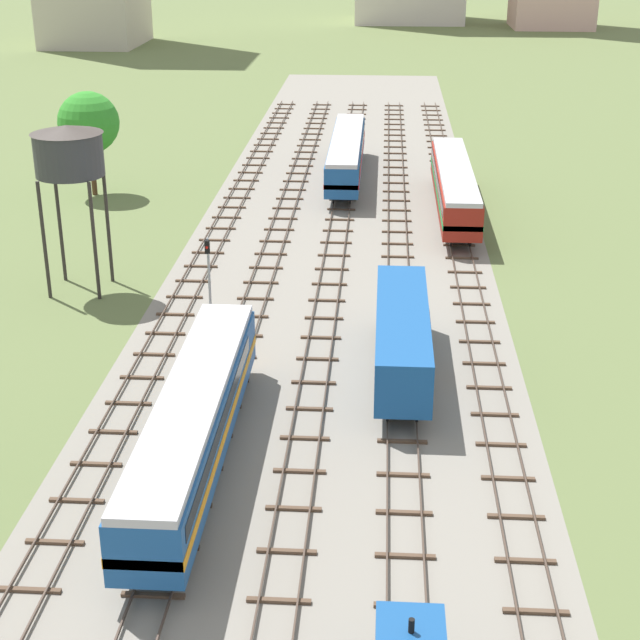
{
  "coord_description": "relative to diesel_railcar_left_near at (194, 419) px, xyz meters",
  "views": [
    {
      "loc": [
        3.41,
        -9.39,
        23.51
      ],
      "look_at": [
        0.0,
        42.8,
        1.5
      ],
      "focal_mm": 54.79,
      "sensor_mm": 36.0,
      "label": 1
    }
  ],
  "objects": [
    {
      "name": "track_left",
      "position": [
        0.0,
        28.54,
        -2.46
      ],
      "size": [
        2.4,
        126.0,
        0.29
      ],
      "color": "#47382D",
      "rests_on": "ground"
    },
    {
      "name": "track_centre_right",
      "position": [
        14.05,
        28.54,
        -2.46
      ],
      "size": [
        2.4,
        126.0,
        0.29
      ],
      "color": "#47382D",
      "rests_on": "ground"
    },
    {
      "name": "track_centre_left",
      "position": [
        4.68,
        28.54,
        -2.46
      ],
      "size": [
        2.4,
        126.0,
        0.29
      ],
      "color": "#47382D",
      "rests_on": "ground"
    },
    {
      "name": "passenger_coach_centre_left_far",
      "position": [
        4.68,
        52.27,
        0.02
      ],
      "size": [
        2.96,
        22.0,
        3.8
      ],
      "color": "#194C8C",
      "rests_on": "ground"
    },
    {
      "name": "track_far_left",
      "position": [
        -4.68,
        28.54,
        -2.46
      ],
      "size": [
        2.4,
        126.0,
        0.29
      ],
      "color": "#47382D",
      "rests_on": "ground"
    },
    {
      "name": "ground_plane",
      "position": [
        4.68,
        27.54,
        -2.6
      ],
      "size": [
        480.0,
        480.0,
        0.0
      ],
      "primitive_type": "plane",
      "color": "#5B6B3D"
    },
    {
      "name": "ballast_bed",
      "position": [
        4.68,
        27.54,
        -2.59
      ],
      "size": [
        22.73,
        176.0,
        0.01
      ],
      "primitive_type": "cube",
      "color": "gray",
      "rests_on": "ground"
    },
    {
      "name": "passenger_coach_centre_right_midfar",
      "position": [
        14.05,
        41.38,
        0.02
      ],
      "size": [
        2.96,
        22.0,
        3.8
      ],
      "color": "maroon",
      "rests_on": "ground"
    },
    {
      "name": "water_tower",
      "position": [
        -11.86,
        22.21,
        6.7
      ],
      "size": [
        4.61,
        4.61,
        11.04
      ],
      "color": "#2D2826",
      "rests_on": "ground"
    },
    {
      "name": "signal_post_nearest",
      "position": [
        -2.34,
        17.58,
        0.77
      ],
      "size": [
        0.28,
        0.47,
        5.29
      ],
      "color": "gray",
      "rests_on": "ground"
    },
    {
      "name": "track_centre",
      "position": [
        9.37,
        28.54,
        -2.46
      ],
      "size": [
        2.4,
        126.0,
        0.29
      ],
      "color": "#47382D",
      "rests_on": "ground"
    },
    {
      "name": "freight_boxcar_centre_mid",
      "position": [
        9.37,
        10.33,
        -0.15
      ],
      "size": [
        2.87,
        14.0,
        3.6
      ],
      "color": "#194C8C",
      "rests_on": "ground"
    },
    {
      "name": "diesel_railcar_left_near",
      "position": [
        0.0,
        0.0,
        0.0
      ],
      "size": [
        2.96,
        20.5,
        3.8
      ],
      "color": "#194C8C",
      "rests_on": "ground"
    },
    {
      "name": "lineside_tree_1",
      "position": [
        -17.56,
        45.52,
        3.85
      ],
      "size": [
        5.34,
        5.34,
        9.14
      ],
      "color": "#4C331E",
      "rests_on": "ground"
    }
  ]
}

